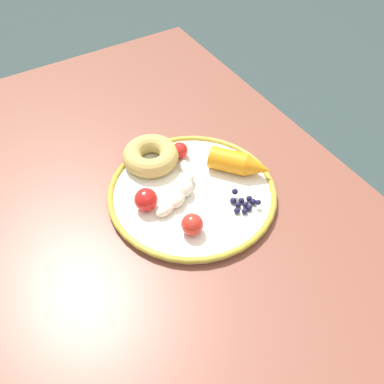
% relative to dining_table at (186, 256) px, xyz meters
% --- Properties ---
extents(ground_plane, '(6.00, 6.00, 0.00)m').
position_rel_dining_table_xyz_m(ground_plane, '(0.00, 0.00, -0.66)').
color(ground_plane, '#2E3D3C').
extents(dining_table, '(1.29, 0.72, 0.75)m').
position_rel_dining_table_xyz_m(dining_table, '(0.00, 0.00, 0.00)').
color(dining_table, brown).
rests_on(dining_table, ground_plane).
extents(plate, '(0.32, 0.32, 0.02)m').
position_rel_dining_table_xyz_m(plate, '(-0.06, 0.05, 0.10)').
color(plate, silver).
rests_on(plate, dining_table).
extents(banana, '(0.11, 0.12, 0.03)m').
position_rel_dining_table_xyz_m(banana, '(-0.06, 0.03, 0.12)').
color(banana, beige).
rests_on(banana, plate).
extents(carrot_orange, '(0.12, 0.11, 0.04)m').
position_rel_dining_table_xyz_m(carrot_orange, '(-0.05, 0.16, 0.13)').
color(carrot_orange, orange).
rests_on(carrot_orange, plate).
extents(donut, '(0.13, 0.13, 0.04)m').
position_rel_dining_table_xyz_m(donut, '(-0.17, 0.02, 0.12)').
color(donut, tan).
rests_on(donut, plate).
extents(blueberry_pile, '(0.05, 0.05, 0.02)m').
position_rel_dining_table_xyz_m(blueberry_pile, '(0.02, 0.11, 0.11)').
color(blueberry_pile, '#191638').
rests_on(blueberry_pile, plate).
extents(tomato_near, '(0.04, 0.04, 0.04)m').
position_rel_dining_table_xyz_m(tomato_near, '(0.02, 0.00, 0.12)').
color(tomato_near, red).
rests_on(tomato_near, plate).
extents(tomato_mid, '(0.04, 0.04, 0.04)m').
position_rel_dining_table_xyz_m(tomato_mid, '(-0.07, -0.04, 0.13)').
color(tomato_mid, red).
rests_on(tomato_mid, plate).
extents(tomato_far, '(0.03, 0.03, 0.03)m').
position_rel_dining_table_xyz_m(tomato_far, '(-0.15, 0.08, 0.12)').
color(tomato_far, red).
rests_on(tomato_far, plate).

